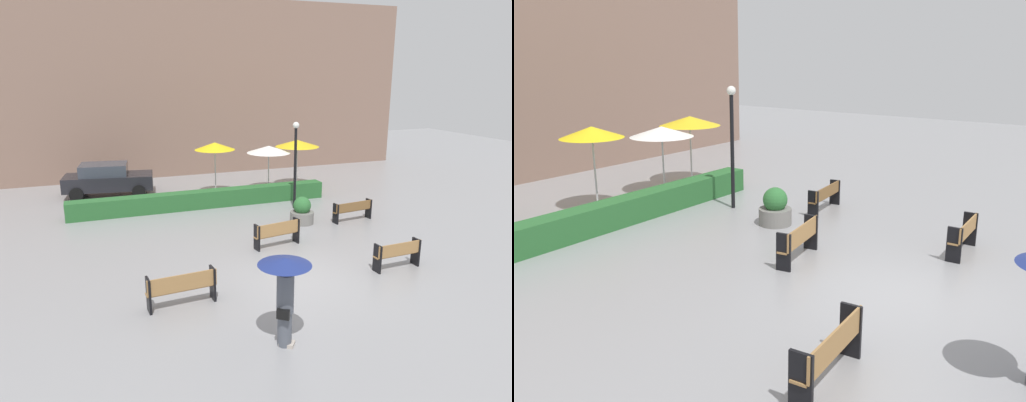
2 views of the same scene
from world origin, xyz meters
TOP-DOWN VIEW (x-y plane):
  - ground_plane at (0.00, 0.00)m, footprint 60.00×60.00m
  - bench_mid_center at (0.46, 2.72)m, footprint 1.75×0.61m
  - bench_near_right at (3.16, -0.33)m, footprint 1.59×0.42m
  - bench_far_right at (4.47, 4.33)m, footprint 1.80×0.52m
  - bench_near_left at (-3.53, -0.38)m, footprint 1.84×0.50m
  - planter_pot at (2.41, 4.80)m, footprint 0.95×0.95m
  - lamp_post at (3.05, 6.88)m, footprint 0.28×0.28m
  - patio_umbrella_yellow at (0.34, 10.15)m, footprint 1.93×1.93m
  - patio_umbrella_white at (3.07, 10.01)m, footprint 2.17×2.17m
  - patio_umbrella_yellow_far at (4.76, 10.30)m, footprint 2.24×2.24m
  - hedge_strip at (-0.72, 8.40)m, footprint 11.56×0.70m

SIDE VIEW (x-z plane):
  - ground_plane at x=0.00m, z-range 0.00..0.00m
  - hedge_strip at x=-0.72m, z-range 0.00..0.76m
  - planter_pot at x=2.41m, z-range -0.08..1.01m
  - bench_far_right at x=4.47m, z-range 0.08..0.90m
  - bench_near_right at x=3.16m, z-range 0.08..0.95m
  - bench_mid_center at x=0.46m, z-range 0.08..0.97m
  - bench_near_left at x=-3.53m, z-range 0.08..1.00m
  - patio_umbrella_white at x=3.07m, z-range 1.00..3.35m
  - patio_umbrella_yellow_far at x=4.76m, z-range 1.08..3.61m
  - lamp_post at x=3.05m, z-range 0.44..4.26m
  - patio_umbrella_yellow at x=0.34m, z-range 1.14..3.77m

